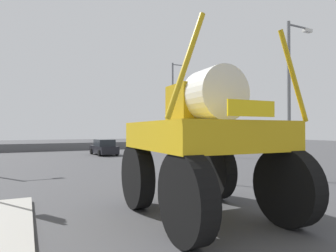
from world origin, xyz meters
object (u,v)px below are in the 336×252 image
at_px(streetlight_far_right, 174,104).
at_px(sedan_ahead, 104,148).
at_px(oversize_sprayer, 204,143).
at_px(streetlight_near_right, 291,91).
at_px(traffic_signal_near_right, 195,124).

bearing_deg(streetlight_far_right, sedan_ahead, 157.71).
xyz_separation_m(oversize_sprayer, streetlight_near_right, (7.28, 3.29, 2.30)).
relative_size(sedan_ahead, streetlight_near_right, 0.54).
xyz_separation_m(oversize_sprayer, traffic_signal_near_right, (2.75, 4.96, 0.67)).
bearing_deg(streetlight_near_right, sedan_ahead, 105.59).
bearing_deg(sedan_ahead, traffic_signal_near_right, 177.80).
distance_m(sedan_ahead, streetlight_far_right, 8.06).
relative_size(streetlight_near_right, streetlight_far_right, 0.86).
height_order(traffic_signal_near_right, streetlight_far_right, streetlight_far_right).
height_order(oversize_sprayer, traffic_signal_near_right, oversize_sprayer).
bearing_deg(streetlight_far_right, oversize_sprayer, -114.90).
bearing_deg(traffic_signal_near_right, streetlight_far_right, 66.69).
distance_m(traffic_signal_near_right, streetlight_near_right, 5.09).
xyz_separation_m(traffic_signal_near_right, streetlight_near_right, (4.53, -1.66, 1.63)).
distance_m(oversize_sprayer, streetlight_far_right, 20.67).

